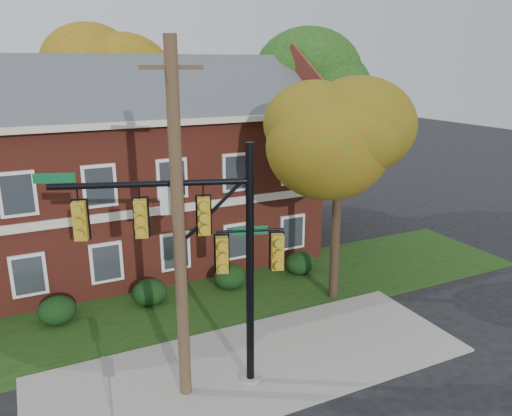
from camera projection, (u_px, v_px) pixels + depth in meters
name	position (u px, v px, depth m)	size (l,w,h in m)	color
ground	(271.00, 382.00, 15.24)	(120.00, 120.00, 0.00)	black
sidewalk	(256.00, 364.00, 16.10)	(14.00, 5.00, 0.08)	gray
grass_strip	(203.00, 301.00, 20.42)	(30.00, 6.00, 0.04)	#193811
apartment_building	(116.00, 161.00, 23.34)	(18.80, 8.80, 9.74)	maroon
hedge_left	(57.00, 310.00, 18.58)	(1.40, 1.26, 1.05)	black
hedge_center	(150.00, 292.00, 20.05)	(1.40, 1.26, 1.05)	black
hedge_right	(230.00, 277.00, 21.52)	(1.40, 1.26, 1.05)	black
hedge_far_right	(300.00, 263.00, 22.98)	(1.40, 1.26, 1.05)	black
tree_near_right	(347.00, 138.00, 18.91)	(4.50, 4.25, 8.58)	black
tree_right_rear	(314.00, 87.00, 27.95)	(6.30, 5.95, 10.62)	black
tree_far_rear	(108.00, 73.00, 29.60)	(6.84, 6.46, 11.52)	black
traffic_signal	(203.00, 244.00, 13.81)	(6.33, 2.21, 7.37)	gray
utility_pole	(179.00, 230.00, 13.29)	(1.54, 0.52, 10.07)	#4D3A24
sign_post	(109.00, 379.00, 13.09)	(0.29, 0.15, 2.06)	slate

